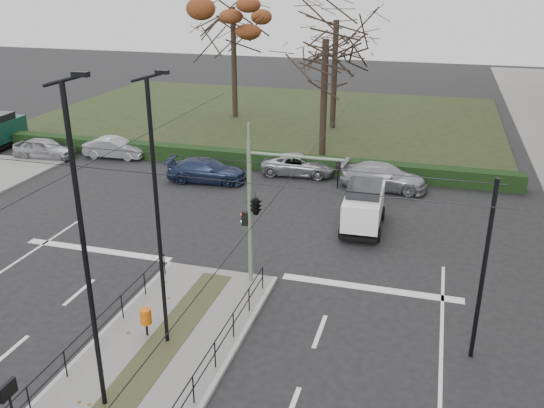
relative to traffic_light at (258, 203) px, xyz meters
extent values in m
plane|color=black|center=(-1.74, -4.50, -3.43)|extent=(140.00, 140.00, 0.00)
cube|color=slate|center=(-1.74, -7.00, -3.36)|extent=(4.40, 15.00, 0.14)
cube|color=black|center=(-7.74, 27.50, -3.38)|extent=(38.00, 26.00, 0.10)
cube|color=black|center=(-7.74, 14.10, -2.93)|extent=(38.00, 1.00, 1.00)
cylinder|color=black|center=(-3.79, -0.50, -2.84)|extent=(0.04, 0.04, 0.90)
cylinder|color=black|center=(0.31, -0.50, -2.84)|extent=(0.04, 0.04, 0.90)
cylinder|color=black|center=(-3.79, -7.10, -2.39)|extent=(0.04, 13.20, 0.04)
cylinder|color=black|center=(0.31, -7.10, -2.39)|extent=(0.04, 13.20, 0.04)
cylinder|color=black|center=(7.86, -2.50, -0.43)|extent=(0.14, 0.14, 6.00)
cylinder|color=black|center=(-1.74, -3.50, 2.07)|extent=(20.00, 0.02, 0.02)
cylinder|color=black|center=(-1.74, -1.50, 2.07)|extent=(20.00, 0.02, 0.02)
cylinder|color=black|center=(-5.24, -6.50, 1.87)|extent=(0.02, 34.00, 0.02)
cylinder|color=black|center=(1.76, -6.50, 1.87)|extent=(0.02, 34.00, 0.02)
cylinder|color=#64765B|center=(-0.33, 0.00, -0.46)|extent=(0.17, 0.17, 5.65)
cylinder|color=#64765B|center=(1.41, 0.00, 1.93)|extent=(3.48, 0.11, 0.11)
imported|color=black|center=(2.93, 0.00, 1.38)|extent=(0.22, 0.24, 0.98)
imported|color=black|center=(-0.09, 0.00, -0.03)|extent=(1.14, 2.19, 0.87)
cube|color=black|center=(-0.52, 0.00, -0.68)|extent=(0.24, 0.17, 0.54)
sphere|color=#FF0C0C|center=(-0.63, 0.00, -0.52)|extent=(0.12, 0.12, 0.12)
sphere|color=#0CE533|center=(-0.63, 0.00, -0.81)|extent=(0.12, 0.12, 0.12)
cylinder|color=black|center=(-2.50, -4.50, -3.05)|extent=(0.08, 0.08, 0.48)
cylinder|color=#C6560B|center=(-2.50, -4.50, -2.57)|extent=(0.38, 0.38, 0.53)
cube|color=black|center=(-3.24, -9.91, -1.44)|extent=(0.10, 0.54, 0.41)
cube|color=beige|center=(-3.30, -9.91, -1.44)|extent=(0.02, 0.47, 0.34)
cylinder|color=black|center=(-2.08, -7.82, 1.20)|extent=(0.13, 0.13, 8.97)
cube|color=black|center=(-1.58, -7.82, 5.85)|extent=(0.39, 0.16, 0.11)
cylinder|color=black|center=(-1.71, -4.61, 0.99)|extent=(0.13, 0.13, 8.57)
cube|color=black|center=(-1.22, -4.61, 5.44)|extent=(0.37, 0.15, 0.11)
imported|color=#98999F|center=(-18.56, 12.03, -2.74)|extent=(4.16, 1.94, 1.38)
imported|color=#98999F|center=(-14.21, 13.50, -2.76)|extent=(4.15, 1.74, 1.34)
imported|color=#1C2642|center=(-6.54, 10.76, -2.75)|extent=(4.84, 2.38, 1.35)
imported|color=#98999F|center=(-1.67, 13.50, -2.81)|extent=(4.64, 2.43, 1.25)
cube|color=white|center=(3.16, 6.56, -2.28)|extent=(1.81, 4.04, 1.29)
cube|color=black|center=(3.16, 6.56, -1.50)|extent=(1.61, 2.24, 0.60)
cube|color=black|center=(3.16, 6.56, -3.13)|extent=(1.84, 4.12, 0.18)
cylinder|color=black|center=(4.04, 5.28, -3.10)|extent=(0.24, 0.67, 0.66)
cylinder|color=black|center=(2.37, 5.22, -3.10)|extent=(0.24, 0.67, 0.66)
cylinder|color=black|center=(3.96, 7.90, -3.10)|extent=(0.24, 0.67, 0.66)
cylinder|color=black|center=(2.28, 7.85, -3.10)|extent=(0.24, 0.67, 0.66)
cylinder|color=black|center=(-22.43, 14.73, -3.10)|extent=(0.26, 0.67, 0.66)
cylinder|color=black|center=(-24.14, 14.62, -3.10)|extent=(0.26, 0.67, 0.66)
cylinder|color=black|center=(-10.43, 26.67, 1.10)|extent=(0.44, 0.44, 8.87)
ellipsoid|color=#522512|center=(-10.43, 26.67, 5.54)|extent=(8.68, 8.68, 5.57)
cylinder|color=black|center=(-1.78, 25.23, 0.74)|extent=(0.44, 0.44, 8.13)
cylinder|color=black|center=(-1.06, 17.61, 0.43)|extent=(0.44, 0.44, 7.52)
imported|color=#98999F|center=(3.54, 12.42, -2.72)|extent=(5.05, 2.38, 1.42)
camera|label=1|loc=(6.00, -18.91, 7.87)|focal=38.00mm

